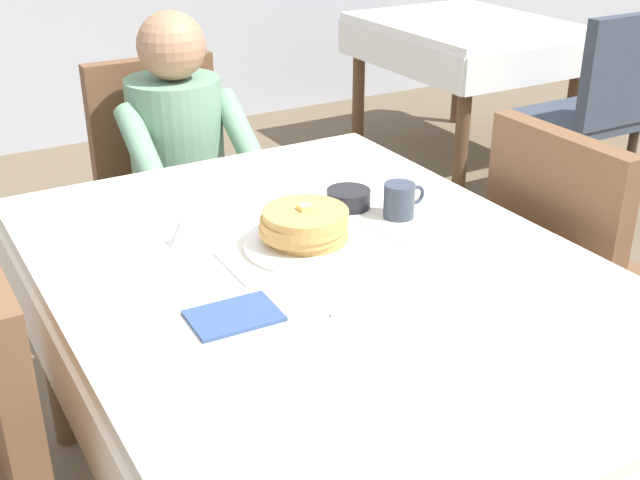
{
  "coord_description": "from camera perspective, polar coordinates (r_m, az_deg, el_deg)",
  "views": [
    {
      "loc": [
        -0.77,
        -1.32,
        1.54
      ],
      "look_at": [
        0.01,
        0.03,
        0.79
      ],
      "focal_mm": 45.32,
      "sensor_mm": 36.0,
      "label": 1
    }
  ],
  "objects": [
    {
      "name": "cup_coffee",
      "position": [
        1.96,
        5.67,
        2.82
      ],
      "size": [
        0.11,
        0.08,
        0.08
      ],
      "color": "#333D4C",
      "rests_on": "dining_table_main"
    },
    {
      "name": "syrup_pitcher",
      "position": [
        1.83,
        -9.56,
        0.75
      ],
      "size": [
        0.08,
        0.08,
        0.07
      ],
      "color": "silver",
      "rests_on": "dining_table_main"
    },
    {
      "name": "fork_left_of_plate",
      "position": [
        1.72,
        -6.24,
        -2.02
      ],
      "size": [
        0.02,
        0.18,
        0.0
      ],
      "primitive_type": "cube",
      "rotation": [
        0.0,
        0.0,
        1.55
      ],
      "color": "silver",
      "rests_on": "dining_table_main"
    },
    {
      "name": "background_chair_empty",
      "position": [
        3.89,
        19.06,
        9.2
      ],
      "size": [
        0.44,
        0.45,
        0.93
      ],
      "color": "#384251",
      "rests_on": "ground"
    },
    {
      "name": "chair_right_side",
      "position": [
        2.27,
        17.4,
        -2.08
      ],
      "size": [
        0.45,
        0.44,
        0.93
      ],
      "rotation": [
        0.0,
        0.0,
        -1.57
      ],
      "color": "brown",
      "rests_on": "ground"
    },
    {
      "name": "spoon_near_edge",
      "position": [
        1.57,
        3.36,
        -4.92
      ],
      "size": [
        0.15,
        0.05,
        0.0
      ],
      "primitive_type": "cube",
      "rotation": [
        0.0,
        0.0,
        -0.23
      ],
      "color": "silver",
      "rests_on": "dining_table_main"
    },
    {
      "name": "bowl_butter",
      "position": [
        2.01,
        2.02,
        2.95
      ],
      "size": [
        0.11,
        0.11,
        0.04
      ],
      "primitive_type": "cylinder",
      "color": "black",
      "rests_on": "dining_table_main"
    },
    {
      "name": "breakfast_stack",
      "position": [
        1.79,
        -1.08,
        1.08
      ],
      "size": [
        0.2,
        0.2,
        0.09
      ],
      "color": "tan",
      "rests_on": "plate_breakfast"
    },
    {
      "name": "plate_breakfast",
      "position": [
        1.81,
        -1.04,
        -0.22
      ],
      "size": [
        0.28,
        0.28,
        0.02
      ],
      "primitive_type": "cylinder",
      "color": "white",
      "rests_on": "dining_table_main"
    },
    {
      "name": "dining_table_main",
      "position": [
        1.77,
        0.34,
        -4.54
      ],
      "size": [
        1.12,
        1.52,
        0.74
      ],
      "color": "silver",
      "rests_on": "ground"
    },
    {
      "name": "diner_person",
      "position": [
        2.62,
        -9.74,
        5.88
      ],
      "size": [
        0.4,
        0.43,
        1.12
      ],
      "rotation": [
        0.0,
        0.0,
        3.14
      ],
      "color": "gray",
      "rests_on": "ground"
    },
    {
      "name": "chair_diner",
      "position": [
        2.81,
        -10.68,
        4.12
      ],
      "size": [
        0.44,
        0.45,
        0.93
      ],
      "rotation": [
        0.0,
        0.0,
        3.14
      ],
      "color": "brown",
      "rests_on": "ground"
    },
    {
      "name": "knife_right_of_plate",
      "position": [
        1.89,
        4.29,
        0.66
      ],
      "size": [
        0.03,
        0.2,
        0.0
      ],
      "primitive_type": "cube",
      "rotation": [
        0.0,
        0.0,
        1.67
      ],
      "color": "silver",
      "rests_on": "dining_table_main"
    },
    {
      "name": "background_table_far",
      "position": [
        4.53,
        10.19,
        13.55
      ],
      "size": [
        0.92,
        1.12,
        0.74
      ],
      "color": "white",
      "rests_on": "ground"
    },
    {
      "name": "napkin_folded",
      "position": [
        1.55,
        -6.1,
        -5.34
      ],
      "size": [
        0.17,
        0.13,
        0.01
      ],
      "primitive_type": "cube",
      "rotation": [
        0.0,
        0.0,
        -0.04
      ],
      "color": "#334C7F",
      "rests_on": "dining_table_main"
    }
  ]
}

